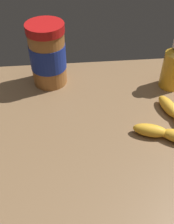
% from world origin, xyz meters
% --- Properties ---
extents(ground_plane, '(0.92, 0.61, 0.03)m').
position_xyz_m(ground_plane, '(0.00, 0.00, -0.02)').
color(ground_plane, brown).
extents(peanut_butter_jar, '(0.10, 0.10, 0.17)m').
position_xyz_m(peanut_butter_jar, '(0.10, -0.22, 0.08)').
color(peanut_butter_jar, '#9E602D').
rests_on(peanut_butter_jar, ground_plane).
extents(honey_bottle, '(0.06, 0.06, 0.14)m').
position_xyz_m(honey_bottle, '(-0.22, -0.17, 0.06)').
color(honey_bottle, gold).
rests_on(honey_bottle, ground_plane).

